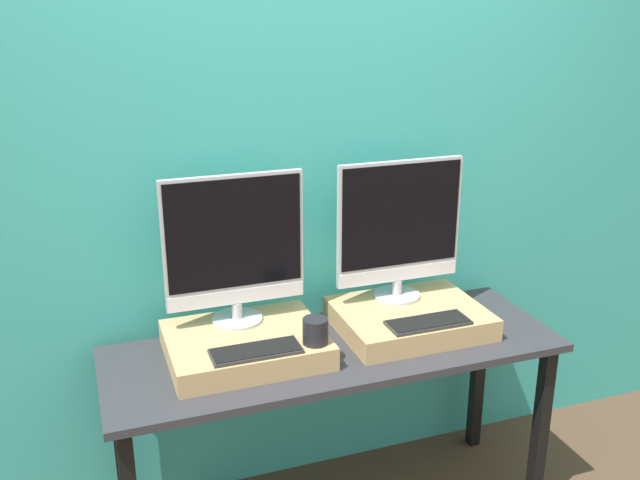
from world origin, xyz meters
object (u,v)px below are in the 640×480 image
at_px(monitor_left, 234,246).
at_px(mug, 315,331).
at_px(keyboard_right, 428,322).
at_px(monitor_right, 399,227).
at_px(keyboard_left, 256,351).

height_order(monitor_left, mug, monitor_left).
xyz_separation_m(monitor_left, keyboard_right, (0.67, -0.27, -0.29)).
xyz_separation_m(monitor_left, mug, (0.22, -0.27, -0.25)).
bearing_deg(monitor_right, monitor_left, 180.00).
bearing_deg(mug, keyboard_right, 0.00).
distance_m(monitor_right, keyboard_right, 0.40).
relative_size(monitor_left, monitor_right, 1.00).
bearing_deg(monitor_right, keyboard_right, -90.00).
bearing_deg(keyboard_left, monitor_left, 90.00).
distance_m(mug, keyboard_right, 0.45).
distance_m(mug, monitor_right, 0.58).
bearing_deg(monitor_left, keyboard_left, -90.00).
relative_size(monitor_left, mug, 6.03).
relative_size(keyboard_left, mug, 3.34).
bearing_deg(keyboard_right, monitor_left, 157.80).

